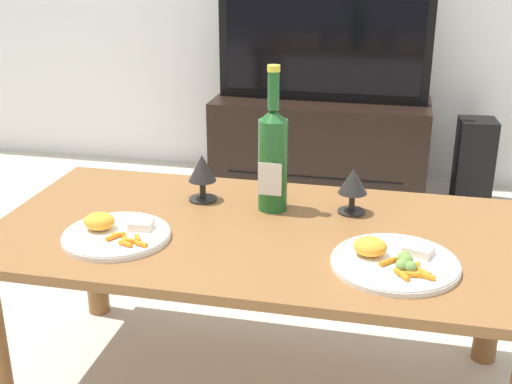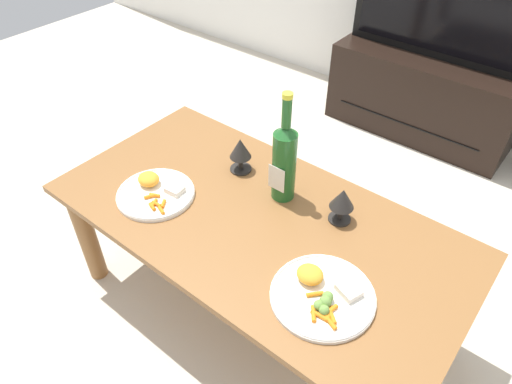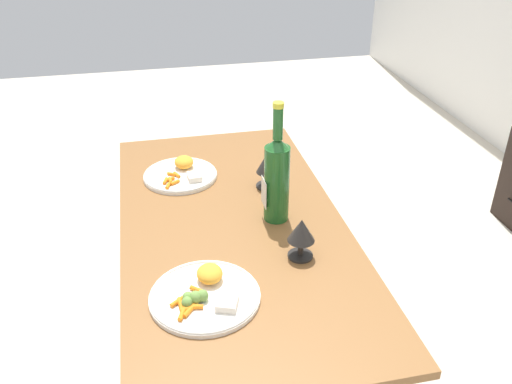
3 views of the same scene
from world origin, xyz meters
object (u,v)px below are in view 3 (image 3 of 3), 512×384
at_px(goblet_right, 301,232).
at_px(dinner_plate_right, 205,294).
at_px(dining_table, 233,244).
at_px(goblet_left, 267,165).
at_px(dinner_plate_left, 181,174).
at_px(wine_bottle, 277,177).

distance_m(goblet_right, dinner_plate_right, 0.32).
relative_size(dining_table, goblet_left, 10.30).
height_order(dining_table, dinner_plate_left, dinner_plate_left).
bearing_deg(goblet_left, goblet_right, 0.00).
distance_m(goblet_left, dinner_plate_right, 0.61).
xyz_separation_m(goblet_left, goblet_right, (0.41, 0.00, -0.00)).
xyz_separation_m(wine_bottle, goblet_left, (-0.21, 0.02, -0.07)).
bearing_deg(wine_bottle, goblet_left, 174.73).
height_order(wine_bottle, goblet_left, wine_bottle).
bearing_deg(dining_table, wine_bottle, 88.03).
bearing_deg(dinner_plate_right, goblet_right, 112.43).
relative_size(wine_bottle, dinner_plate_right, 1.35).
bearing_deg(wine_bottle, dining_table, -91.97).
distance_m(dinner_plate_left, dinner_plate_right, 0.67).
xyz_separation_m(dining_table, goblet_right, (0.21, 0.16, 0.16)).
bearing_deg(dinner_plate_left, goblet_left, 64.61).
bearing_deg(dinner_plate_left, dinner_plate_right, -0.18).
bearing_deg(dinner_plate_right, dinner_plate_left, 179.82).
xyz_separation_m(wine_bottle, dinner_plate_right, (0.33, -0.27, -0.14)).
height_order(wine_bottle, dinner_plate_right, wine_bottle).
bearing_deg(dining_table, dinner_plate_right, -21.57).
relative_size(wine_bottle, dinner_plate_left, 1.48).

